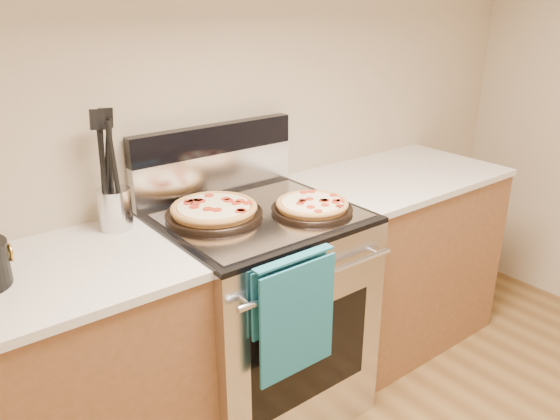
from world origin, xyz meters
TOP-DOWN VIEW (x-y plane):
  - wall_back at (0.00, 2.00)m, footprint 4.00×0.00m
  - range_body at (0.00, 1.65)m, footprint 0.76×0.68m
  - oven_window at (0.00, 1.31)m, footprint 0.56×0.01m
  - cooktop at (0.00, 1.65)m, footprint 0.76×0.68m
  - backsplash_lower at (0.00, 1.96)m, footprint 0.76×0.06m
  - backsplash_upper at (0.00, 1.96)m, footprint 0.76×0.06m
  - oven_handle at (0.00, 1.27)m, footprint 0.70×0.03m
  - dish_towel at (-0.12, 1.27)m, footprint 0.32×0.05m
  - foil_sheet at (0.00, 1.62)m, footprint 0.70×0.55m
  - cabinet_left at (-0.88, 1.68)m, footprint 1.00×0.62m
  - countertop_left at (-0.88, 1.68)m, footprint 1.02×0.64m
  - cabinet_right at (0.88, 1.68)m, footprint 1.00×0.62m
  - countertop_right at (0.88, 1.68)m, footprint 1.02×0.64m
  - pepperoni_pizza_back at (-0.15, 1.72)m, footprint 0.40×0.40m
  - pepperoni_pizza_front at (0.18, 1.53)m, footprint 0.35×0.35m
  - utensil_crock at (-0.48, 1.88)m, footprint 0.15×0.15m

SIDE VIEW (x-z plane):
  - cabinet_left at x=-0.88m, z-range 0.00..0.88m
  - cabinet_right at x=0.88m, z-range 0.00..0.88m
  - range_body at x=0.00m, z-range 0.00..0.90m
  - oven_window at x=0.00m, z-range 0.25..0.65m
  - dish_towel at x=-0.12m, z-range 0.49..0.91m
  - oven_handle at x=0.00m, z-range 0.79..0.81m
  - countertop_left at x=-0.88m, z-range 0.88..0.91m
  - countertop_right at x=0.88m, z-range 0.88..0.91m
  - cooktop at x=0.00m, z-range 0.90..0.92m
  - foil_sheet at x=0.00m, z-range 0.92..0.93m
  - pepperoni_pizza_front at x=0.18m, z-range 0.93..0.97m
  - pepperoni_pizza_back at x=-0.15m, z-range 0.93..0.98m
  - utensil_crock at x=-0.48m, z-range 0.91..1.06m
  - backsplash_lower at x=0.00m, z-range 0.92..1.10m
  - backsplash_upper at x=0.00m, z-range 1.10..1.22m
  - wall_back at x=0.00m, z-range -0.65..3.35m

